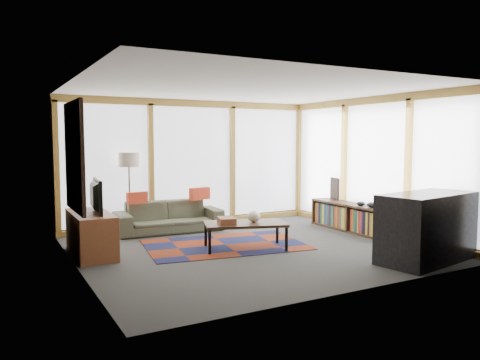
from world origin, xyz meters
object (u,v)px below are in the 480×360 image
tv_console (91,234)px  bar_counter (427,227)px  bookshelf (354,218)px  sofa (169,217)px  television (91,196)px  coffee_table (245,236)px  floor_lamp (129,193)px

tv_console → bar_counter: (4.28, -2.73, 0.17)m
bookshelf → sofa: bearing=151.5°
sofa → television: television is taller
coffee_table → television: size_ratio=1.45×
sofa → bar_counter: bearing=-53.2°
sofa → bookshelf: (3.16, -1.72, -0.03)m
coffee_table → tv_console: tv_console is taller
bar_counter → floor_lamp: bearing=118.6°
television → coffee_table: bearing=-102.9°
tv_console → bar_counter: size_ratio=0.84×
television → bar_counter: television is taller
coffee_table → bar_counter: size_ratio=0.83×
coffee_table → bar_counter: bar_counter is taller
bookshelf → tv_console: (-4.85, 0.55, 0.06)m
floor_lamp → coffee_table: floor_lamp is taller
television → bar_counter: bearing=-116.7°
bar_counter → television: bearing=137.8°
bookshelf → tv_console: 4.88m
sofa → floor_lamp: 0.88m
bookshelf → bar_counter: size_ratio=1.36×
floor_lamp → television: size_ratio=1.70×
floor_lamp → coffee_table: (1.30, -2.20, -0.55)m
coffee_table → tv_console: size_ratio=0.99×
television → floor_lamp: bearing=-28.6°
coffee_table → bookshelf: bookshelf is taller
floor_lamp → bookshelf: floor_lamp is taller
bar_counter → bookshelf: bearing=65.4°
floor_lamp → tv_console: size_ratio=1.16×
bookshelf → television: television is taller
sofa → bar_counter: bar_counter is taller
bookshelf → bar_counter: (-0.58, -2.18, 0.23)m
floor_lamp → bookshelf: 4.35m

